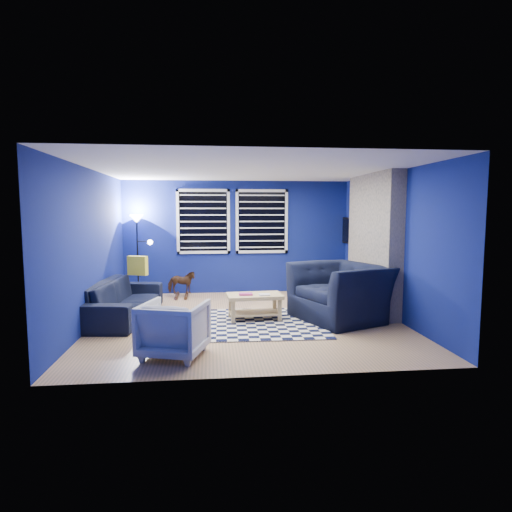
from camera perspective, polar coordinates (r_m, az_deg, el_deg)
The scene contains 18 objects.
floor at distance 7.30m, azimuth -1.19°, elevation -8.50°, with size 5.00×5.00×0.00m, color tan.
ceiling at distance 7.10m, azimuth -1.23°, elevation 11.43°, with size 5.00×5.00×0.00m, color white.
wall_back at distance 9.58m, azimuth -2.51°, elevation 2.54°, with size 5.00×5.00×0.00m, color navy.
wall_left at distance 7.31m, azimuth -21.13°, elevation 1.06°, with size 5.00×5.00×0.00m, color navy.
wall_right at distance 7.72m, azimuth 17.61°, elevation 1.43°, with size 5.00×5.00×0.00m, color navy.
fireplace at distance 8.13m, azimuth 15.27°, elevation 1.33°, with size 0.65×2.00×2.50m.
window_left at distance 9.51m, azimuth -7.04°, elevation 4.58°, with size 1.17×0.06×1.42m.
window_right at distance 9.58m, azimuth 0.79°, elevation 4.64°, with size 1.17×0.06×1.42m.
tv at distance 9.55m, azimuth 12.51°, elevation 3.29°, with size 0.07×1.00×0.58m.
rug at distance 7.06m, azimuth -1.41°, elevation -8.93°, with size 2.50×2.00×0.02m, color black.
sofa at distance 7.67m, azimuth -17.32°, elevation -5.59°, with size 0.86×2.21×0.65m, color black.
armchair_big at distance 7.36m, azimuth 11.13°, elevation -4.75°, with size 1.26×1.44×0.94m, color black.
armchair_bent at distance 5.56m, azimuth -10.90°, elevation -9.50°, with size 0.75×0.77×0.70m, color gray.
rocking_horse at distance 9.23m, azimuth -9.92°, elevation -3.50°, with size 0.59×0.27×0.50m, color #4E3019.
coffee_table at distance 7.23m, azimuth -0.21°, elevation -6.06°, with size 0.95×0.58×0.46m.
cabinet at distance 9.46m, azimuth 7.71°, elevation -3.42°, with size 0.75×0.58×0.65m.
floor_lamp at distance 9.42m, azimuth -15.48°, elevation 3.37°, with size 0.48×0.29×1.75m.
throw_pillow at distance 8.22m, azimuth -15.51°, elevation -1.24°, with size 0.37×0.11×0.35m, color gold.
Camera 1 is at (-0.61, -7.04, 1.83)m, focal length 30.00 mm.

